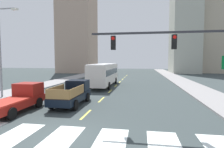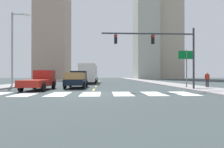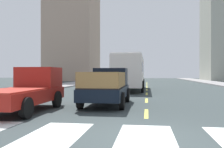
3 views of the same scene
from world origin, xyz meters
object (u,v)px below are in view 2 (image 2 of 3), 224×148
at_px(traffic_signal_gantry, 164,46).
at_px(direction_sign_green, 186,61).
at_px(city_bus, 89,72).
at_px(pedestrian_waiting, 207,78).
at_px(streetlight_left, 13,46).
at_px(pickup_dark, 41,80).
at_px(pickup_stakebed, 77,80).

distance_m(traffic_signal_gantry, direction_sign_green, 4.02).
bearing_deg(city_bus, pedestrian_waiting, -44.64).
bearing_deg(traffic_signal_gantry, pedestrian_waiting, 21.24).
height_order(city_bus, pedestrian_waiting, city_bus).
bearing_deg(traffic_signal_gantry, city_bus, 118.83).
bearing_deg(streetlight_left, pickup_dark, -39.94).
height_order(traffic_signal_gantry, direction_sign_green, traffic_signal_gantry).
bearing_deg(traffic_signal_gantry, pickup_stakebed, 155.61).
relative_size(pickup_dark, streetlight_left, 0.58).
bearing_deg(streetlight_left, city_bus, 51.03).
distance_m(pickup_stakebed, pickup_dark, 4.22).
relative_size(city_bus, streetlight_left, 1.20).
bearing_deg(pickup_dark, city_bus, 72.08).
bearing_deg(pickup_stakebed, pickup_dark, -139.79).
bearing_deg(direction_sign_green, streetlight_left, 171.58).
height_order(pickup_dark, direction_sign_green, direction_sign_green).
xyz_separation_m(city_bus, direction_sign_green, (11.59, -13.11, 1.08)).
distance_m(pickup_stakebed, streetlight_left, 8.82).
bearing_deg(direction_sign_green, pedestrian_waiting, -0.95).
bearing_deg(pedestrian_waiting, city_bus, -169.24).
xyz_separation_m(pickup_dark, traffic_signal_gantry, (12.08, -1.28, 3.28)).
distance_m(pickup_dark, city_bus, 14.51).
bearing_deg(pedestrian_waiting, pickup_dark, -123.05).
height_order(direction_sign_green, pedestrian_waiting, direction_sign_green).
xyz_separation_m(pickup_stakebed, streetlight_left, (-7.77, 1.08, 4.03)).
bearing_deg(pickup_stakebed, direction_sign_green, -9.01).
xyz_separation_m(pickup_stakebed, city_bus, (0.46, 11.26, 1.02)).
height_order(pickup_dark, city_bus, city_bus).
xyz_separation_m(pickup_dark, direction_sign_green, (15.26, 0.88, 2.11)).
xyz_separation_m(city_bus, streetlight_left, (-8.23, -10.18, 3.02)).
relative_size(pickup_dark, city_bus, 0.48).
bearing_deg(streetlight_left, pickup_stakebed, -7.91).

